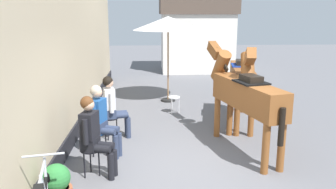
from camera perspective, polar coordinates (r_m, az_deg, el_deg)
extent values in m
plane|color=slate|center=(9.32, 1.90, -3.70)|extent=(40.00, 40.00, 0.00)
cube|color=#CCB793|center=(7.66, -16.46, 5.06)|extent=(0.30, 14.00, 3.40)
cube|color=black|center=(8.01, -15.60, -5.75)|extent=(0.34, 14.00, 0.36)
cube|color=silver|center=(16.60, 4.62, 8.36)|extent=(3.20, 2.40, 2.60)
cube|color=brown|center=(16.54, 4.74, 14.41)|extent=(3.40, 2.60, 0.90)
cylinder|color=black|center=(6.12, -12.39, -8.72)|extent=(0.34, 0.34, 0.03)
cylinder|color=black|center=(6.16, -11.07, -10.93)|extent=(0.02, 0.02, 0.45)
cylinder|color=black|center=(6.34, -12.42, -10.27)|extent=(0.02, 0.02, 0.45)
cylinder|color=black|center=(6.14, -13.35, -11.13)|extent=(0.02, 0.02, 0.45)
cube|color=black|center=(6.08, -12.45, -7.71)|extent=(0.31, 0.37, 0.20)
cube|color=black|center=(5.97, -12.60, -4.84)|extent=(0.30, 0.38, 0.44)
sphere|color=tan|center=(5.88, -12.77, -1.60)|extent=(0.20, 0.20, 0.20)
sphere|color=#593319|center=(5.88, -12.97, -1.31)|extent=(0.22, 0.22, 0.22)
cylinder|color=black|center=(6.09, -10.47, -8.07)|extent=(0.40, 0.22, 0.13)
cylinder|color=black|center=(6.14, -8.68, -10.85)|extent=(0.11, 0.11, 0.46)
cylinder|color=black|center=(5.96, -11.05, -8.61)|extent=(0.40, 0.22, 0.13)
cylinder|color=black|center=(6.01, -9.22, -11.45)|extent=(0.11, 0.11, 0.46)
cylinder|color=black|center=(6.15, -11.65, -4.74)|extent=(0.09, 0.09, 0.42)
cylinder|color=black|center=(5.81, -13.20, -5.92)|extent=(0.09, 0.09, 0.42)
cylinder|color=#194C99|center=(6.93, -11.12, -6.02)|extent=(0.34, 0.34, 0.03)
cylinder|color=black|center=(6.95, -10.00, -8.02)|extent=(0.02, 0.02, 0.45)
cylinder|color=black|center=(7.14, -11.08, -7.47)|extent=(0.02, 0.02, 0.45)
cylinder|color=black|center=(6.94, -12.01, -8.13)|extent=(0.02, 0.02, 0.45)
cube|color=#2D3851|center=(6.89, -11.16, -5.12)|extent=(0.33, 0.38, 0.20)
cube|color=#1E4C8C|center=(6.80, -11.28, -2.56)|extent=(0.32, 0.39, 0.44)
sphere|color=tan|center=(6.71, -11.42, 0.32)|extent=(0.20, 0.20, 0.20)
sphere|color=#B2A38E|center=(6.71, -11.58, 0.58)|extent=(0.22, 0.22, 0.22)
cylinder|color=#2D3851|center=(6.89, -9.43, -5.48)|extent=(0.40, 0.25, 0.13)
cylinder|color=#2D3851|center=(6.91, -7.90, -8.00)|extent=(0.11, 0.11, 0.46)
cylinder|color=#2D3851|center=(6.75, -10.02, -5.89)|extent=(0.40, 0.25, 0.13)
cylinder|color=#2D3851|center=(6.78, -8.47, -8.46)|extent=(0.11, 0.11, 0.46)
cylinder|color=#1E4C8C|center=(6.97, -10.36, -2.54)|extent=(0.09, 0.09, 0.42)
cylinder|color=#1E4C8C|center=(6.63, -11.91, -3.43)|extent=(0.09, 0.09, 0.42)
cylinder|color=black|center=(7.78, -9.35, -3.78)|extent=(0.34, 0.34, 0.03)
cylinder|color=black|center=(7.87, -8.27, -5.37)|extent=(0.02, 0.02, 0.45)
cylinder|color=black|center=(7.96, -9.90, -5.22)|extent=(0.02, 0.02, 0.45)
cylinder|color=black|center=(7.73, -9.68, -5.77)|extent=(0.02, 0.02, 0.45)
cube|color=#2D3851|center=(7.75, -9.38, -2.96)|extent=(0.31, 0.37, 0.20)
cube|color=silver|center=(7.66, -9.47, -0.67)|extent=(0.29, 0.38, 0.44)
sphere|color=tan|center=(7.59, -9.57, 1.90)|extent=(0.20, 0.20, 0.20)
sphere|color=black|center=(7.58, -9.73, 2.11)|extent=(0.22, 0.22, 0.22)
cylinder|color=#2D3851|center=(7.86, -8.07, -3.05)|extent=(0.40, 0.22, 0.13)
cylinder|color=#2D3851|center=(7.98, -6.64, -5.02)|extent=(0.11, 0.11, 0.46)
cylinder|color=#2D3851|center=(7.71, -7.88, -3.38)|extent=(0.40, 0.22, 0.13)
cylinder|color=#2D3851|center=(7.83, -6.43, -5.38)|extent=(0.11, 0.11, 0.46)
cylinder|color=silver|center=(7.87, -9.50, -0.67)|extent=(0.09, 0.09, 0.42)
cylinder|color=silver|center=(7.49, -9.10, -1.38)|extent=(0.09, 0.09, 0.42)
cube|color=brown|center=(6.93, 12.71, -0.10)|extent=(0.97, 2.24, 0.52)
cylinder|color=brown|center=(7.88, 7.95, -3.61)|extent=(0.13, 0.13, 0.90)
cylinder|color=brown|center=(8.01, 9.97, -3.40)|extent=(0.13, 0.13, 0.90)
cylinder|color=brown|center=(6.28, 15.49, -8.47)|extent=(0.13, 0.13, 0.90)
cylinder|color=brown|center=(6.45, 17.84, -8.06)|extent=(0.13, 0.13, 0.90)
cylinder|color=brown|center=(7.90, 8.56, 4.60)|extent=(0.43, 0.68, 0.73)
cube|color=brown|center=(8.16, 7.60, 7.09)|extent=(0.30, 0.56, 0.40)
cube|color=black|center=(7.86, 8.65, 5.59)|extent=(0.19, 0.62, 0.48)
cylinder|color=black|center=(6.08, 17.89, -5.01)|extent=(0.12, 0.12, 0.65)
cube|color=black|center=(6.79, 13.25, 1.97)|extent=(0.63, 0.70, 0.03)
cube|color=black|center=(6.77, 13.28, 2.55)|extent=(0.38, 0.50, 0.12)
cube|color=brown|center=(8.80, 11.83, 2.77)|extent=(0.80, 2.24, 0.52)
cylinder|color=brown|center=(8.03, 13.29, -3.53)|extent=(0.13, 0.13, 0.90)
cylinder|color=brown|center=(8.00, 11.09, -3.48)|extent=(0.13, 0.13, 0.90)
cylinder|color=brown|center=(9.89, 12.05, -0.28)|extent=(0.13, 0.13, 0.90)
cylinder|color=brown|center=(9.87, 10.26, -0.24)|extent=(0.13, 0.13, 0.90)
cylinder|color=brown|center=(7.55, 12.76, 4.02)|extent=(0.38, 0.67, 0.73)
cube|color=brown|center=(7.18, 13.16, 6.00)|extent=(0.26, 0.55, 0.40)
cube|color=black|center=(7.55, 12.79, 5.10)|extent=(0.14, 0.63, 0.48)
cylinder|color=black|center=(9.96, 11.19, 2.41)|extent=(0.12, 0.12, 0.65)
cube|color=navy|center=(8.85, 11.86, 4.64)|extent=(0.59, 0.67, 0.03)
cube|color=black|center=(8.84, 11.88, 5.09)|extent=(0.35, 0.48, 0.12)
cylinder|color=#A85638|center=(5.43, -17.50, -14.42)|extent=(0.43, 0.43, 0.04)
sphere|color=#2D7A38|center=(5.35, -17.63, -12.71)|extent=(0.40, 0.40, 0.40)
cylinder|color=#B7BCC6|center=(4.59, -19.37, -14.27)|extent=(0.14, 0.50, 0.60)
cylinder|color=#B7BCC6|center=(4.32, -19.80, -12.13)|extent=(0.20, 0.79, 0.09)
cylinder|color=#B7BCC6|center=(4.82, -19.14, -12.95)|extent=(0.05, 0.09, 0.60)
cylinder|color=#B7BCC6|center=(4.66, -19.49, -9.21)|extent=(0.49, 0.13, 0.03)
cylinder|color=black|center=(10.98, 0.01, -0.89)|extent=(0.44, 0.44, 0.06)
cylinder|color=olive|center=(10.77, 0.01, 4.63)|extent=(0.04, 0.04, 2.20)
cone|color=silver|center=(10.65, 0.01, 11.46)|extent=(2.10, 2.10, 0.40)
cylinder|color=white|center=(9.59, 1.00, -0.44)|extent=(0.32, 0.32, 0.03)
cylinder|color=silver|center=(9.66, 1.76, -1.76)|extent=(0.02, 0.02, 0.43)
cylinder|color=silver|center=(9.75, 0.57, -1.60)|extent=(0.02, 0.02, 0.43)
cylinder|color=silver|center=(9.54, 0.65, -1.95)|extent=(0.02, 0.02, 0.43)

